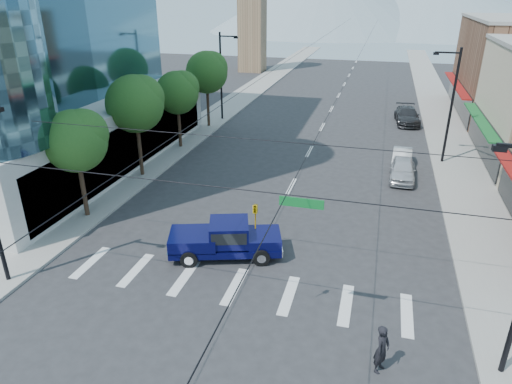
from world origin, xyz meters
The scene contains 17 objects.
ground centered at (0.00, 0.00, 0.00)m, with size 160.00×160.00×0.00m, color #28282B.
sidewalk_left centered at (-12.00, 40.00, 0.07)m, with size 4.00×120.00×0.15m, color gray.
sidewalk_right centered at (12.00, 40.00, 0.07)m, with size 4.00×120.00×0.15m, color gray.
clock_tower centered at (-16.50, 62.00, 10.64)m, with size 4.80×4.80×20.40m.
mountain_right centered at (20.00, 160.00, 9.00)m, with size 90.00×90.00×18.00m, color gray.
tree_near centered at (-11.07, 6.10, 4.99)m, with size 3.65×3.64×6.71m.
tree_midnear centered at (-11.07, 13.10, 5.59)m, with size 4.09×4.09×7.52m.
tree_midfar centered at (-11.07, 20.10, 4.99)m, with size 3.65×3.64×6.71m.
tree_far centered at (-11.07, 27.10, 5.59)m, with size 4.09×4.09×7.52m.
signal_rig centered at (0.19, -1.00, 4.64)m, with size 21.80×0.20×9.00m.
lamp_pole_nw centered at (-10.67, 30.00, 4.94)m, with size 2.00×0.25×9.00m.
lamp_pole_ne centered at (10.67, 22.00, 4.94)m, with size 2.00×0.25×9.00m.
pickup_truck centered at (-1.53, 3.99, 1.03)m, with size 6.19×3.76×1.98m.
pedestrian centered at (6.52, -2.00, 0.98)m, with size 0.71×0.47×1.95m, color black.
parked_car_near centered at (7.60, 17.51, 0.76)m, with size 1.80×4.48×1.53m, color silver.
parked_car_mid centered at (7.60, 20.38, 0.68)m, with size 1.44×4.12×1.36m, color #BCBCBC.
parked_car_far centered at (8.34, 33.80, 0.82)m, with size 2.29×5.63×1.63m, color #29292C.
Camera 1 is at (5.52, -15.47, 12.84)m, focal length 32.00 mm.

